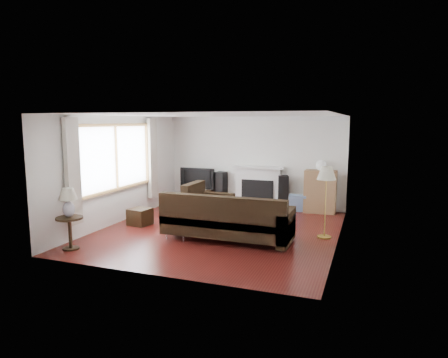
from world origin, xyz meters
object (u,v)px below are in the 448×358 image
(tv_stand, at_px, (199,196))
(floor_lamp, at_px, (325,202))
(sectional_sofa, at_px, (228,218))
(bookshelf, at_px, (320,192))
(coffee_table, at_px, (258,214))
(side_table, at_px, (70,233))

(tv_stand, relative_size, floor_lamp, 0.62)
(floor_lamp, bearing_deg, sectional_sofa, -155.00)
(sectional_sofa, relative_size, floor_lamp, 1.88)
(tv_stand, height_order, sectional_sofa, sectional_sofa)
(bookshelf, distance_m, sectional_sofa, 3.45)
(coffee_table, height_order, side_table, side_table)
(side_table, bearing_deg, floor_lamp, 28.89)
(coffee_table, xyz_separation_m, side_table, (-2.78, -3.05, 0.09))
(tv_stand, height_order, side_table, side_table)
(tv_stand, bearing_deg, floor_lamp, -30.64)
(bookshelf, distance_m, floor_lamp, 2.32)
(sectional_sofa, relative_size, coffee_table, 2.53)
(side_table, bearing_deg, sectional_sofa, 31.49)
(tv_stand, distance_m, side_table, 4.70)
(tv_stand, xyz_separation_m, bookshelf, (3.43, 0.03, 0.33))
(floor_lamp, xyz_separation_m, side_table, (-4.37, -2.41, -0.43))
(floor_lamp, relative_size, side_table, 2.41)
(floor_lamp, bearing_deg, side_table, -151.11)
(coffee_table, bearing_deg, sectional_sofa, -121.46)
(floor_lamp, distance_m, side_table, 5.01)
(coffee_table, relative_size, floor_lamp, 0.75)
(tv_stand, height_order, floor_lamp, floor_lamp)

